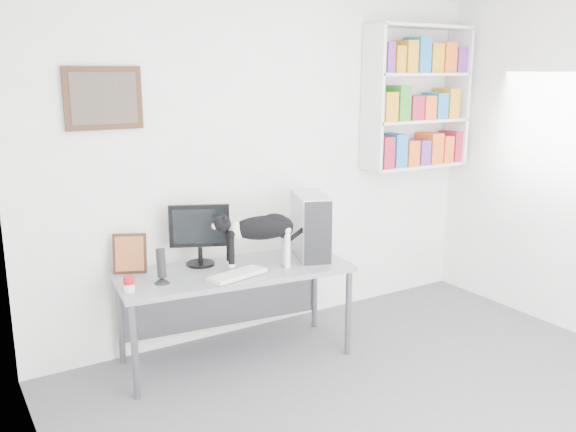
{
  "coord_description": "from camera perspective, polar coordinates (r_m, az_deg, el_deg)",
  "views": [
    {
      "loc": [
        -2.4,
        -2.2,
        2.07
      ],
      "look_at": [
        -0.12,
        1.53,
        1.03
      ],
      "focal_mm": 38.0,
      "sensor_mm": 36.0,
      "label": 1
    }
  ],
  "objects": [
    {
      "name": "wall_art",
      "position": [
        4.32,
        -16.89,
        10.5
      ],
      "size": [
        0.52,
        0.04,
        0.42
      ],
      "primitive_type": "cube",
      "color": "#402214",
      "rests_on": "room"
    },
    {
      "name": "speaker",
      "position": [
        4.15,
        -11.78,
        -4.55
      ],
      "size": [
        0.12,
        0.12,
        0.25
      ],
      "primitive_type": "cylinder",
      "rotation": [
        0.0,
        0.0,
        -0.16
      ],
      "color": "black",
      "rests_on": "desk"
    },
    {
      "name": "pc_tower",
      "position": [
        4.62,
        2.12,
        -0.9
      ],
      "size": [
        0.37,
        0.53,
        0.48
      ],
      "primitive_type": "cube",
      "rotation": [
        0.0,
        0.0,
        -0.36
      ],
      "color": "#AAABAF",
      "rests_on": "desk"
    },
    {
      "name": "desk",
      "position": [
        4.52,
        -4.89,
        -9.14
      ],
      "size": [
        1.73,
        0.84,
        0.69
      ],
      "primitive_type": "cube",
      "rotation": [
        0.0,
        0.0,
        -0.12
      ],
      "color": "gray",
      "rests_on": "room"
    },
    {
      "name": "monitor",
      "position": [
        4.46,
        -8.27,
        -1.72
      ],
      "size": [
        0.48,
        0.37,
        0.46
      ],
      "primitive_type": "cube",
      "rotation": [
        0.0,
        0.0,
        -0.42
      ],
      "color": "black",
      "rests_on": "desk"
    },
    {
      "name": "cat",
      "position": [
        4.35,
        -2.58,
        -2.38
      ],
      "size": [
        0.68,
        0.34,
        0.41
      ],
      "primitive_type": null,
      "rotation": [
        0.0,
        0.0,
        -0.27
      ],
      "color": "black",
      "rests_on": "desk"
    },
    {
      "name": "room",
      "position": [
        3.34,
        15.69,
        0.33
      ],
      "size": [
        4.01,
        4.01,
        2.7
      ],
      "color": "#5B5B60",
      "rests_on": "ground"
    },
    {
      "name": "bookshelf",
      "position": [
        5.56,
        11.99,
        10.78
      ],
      "size": [
        1.03,
        0.28,
        1.24
      ],
      "primitive_type": "cube",
      "color": "silver",
      "rests_on": "room"
    },
    {
      "name": "leaning_print",
      "position": [
        4.42,
        -14.6,
        -3.34
      ],
      "size": [
        0.25,
        0.18,
        0.29
      ],
      "primitive_type": "cube",
      "rotation": [
        0.0,
        0.0,
        -0.44
      ],
      "color": "#402214",
      "rests_on": "desk"
    },
    {
      "name": "soup_can",
      "position": [
        4.06,
        -14.67,
        -6.18
      ],
      "size": [
        0.09,
        0.09,
        0.1
      ],
      "primitive_type": "cylinder",
      "rotation": [
        0.0,
        0.0,
        -0.38
      ],
      "color": "#B50F19",
      "rests_on": "desk"
    },
    {
      "name": "keyboard",
      "position": [
        4.24,
        -4.8,
        -5.48
      ],
      "size": [
        0.45,
        0.25,
        0.03
      ],
      "primitive_type": "cube",
      "rotation": [
        0.0,
        0.0,
        0.23
      ],
      "color": "silver",
      "rests_on": "desk"
    }
  ]
}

